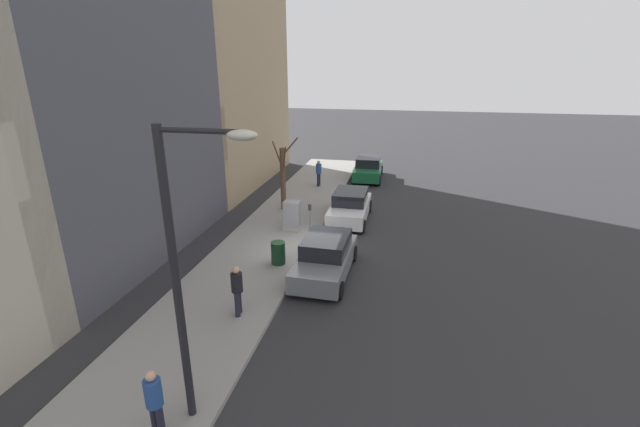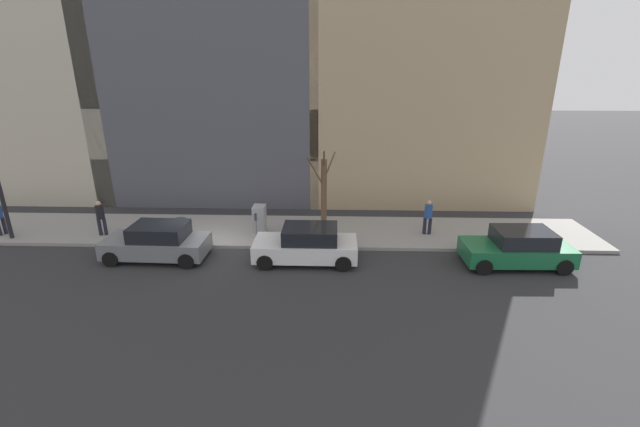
{
  "view_description": "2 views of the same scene",
  "coord_description": "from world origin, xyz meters",
  "px_view_note": "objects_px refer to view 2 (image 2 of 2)",
  "views": [
    {
      "loc": [
        -3.85,
        16.05,
        7.66
      ],
      "look_at": [
        -0.36,
        -0.67,
        1.64
      ],
      "focal_mm": 24.0,
      "sensor_mm": 36.0,
      "label": 1
    },
    {
      "loc": [
        -17.18,
        -5.66,
        7.76
      ],
      "look_at": [
        0.37,
        -5.07,
        1.58
      ],
      "focal_mm": 24.0,
      "sensor_mm": 36.0,
      "label": 2
    }
  ],
  "objects_px": {
    "parking_meter": "(256,225)",
    "pedestrian_midblock": "(101,216)",
    "parked_car_green": "(518,248)",
    "bare_tree": "(324,191)",
    "parked_car_white": "(307,245)",
    "office_tower_right": "(52,46)",
    "utility_box": "(260,221)",
    "pedestrian_near_meter": "(428,215)",
    "trash_bin": "(181,228)",
    "parked_car_grey": "(157,242)",
    "office_block_center": "(220,4)"
  },
  "relations": [
    {
      "from": "parking_meter",
      "to": "pedestrian_midblock",
      "type": "height_order",
      "value": "pedestrian_midblock"
    },
    {
      "from": "pedestrian_midblock",
      "to": "parked_car_green",
      "type": "bearing_deg",
      "value": 164.33
    },
    {
      "from": "bare_tree",
      "to": "parking_meter",
      "type": "bearing_deg",
      "value": 125.9
    },
    {
      "from": "parked_car_white",
      "to": "parking_meter",
      "type": "xyz_separation_m",
      "value": [
        1.57,
        2.35,
        0.24
      ]
    },
    {
      "from": "parking_meter",
      "to": "parked_car_white",
      "type": "bearing_deg",
      "value": -123.65
    },
    {
      "from": "parked_car_green",
      "to": "office_tower_right",
      "type": "distance_m",
      "value": 28.76
    },
    {
      "from": "utility_box",
      "to": "pedestrian_near_meter",
      "type": "relative_size",
      "value": 0.86
    },
    {
      "from": "trash_bin",
      "to": "parked_car_green",
      "type": "bearing_deg",
      "value": -98.24
    },
    {
      "from": "office_tower_right",
      "to": "parking_meter",
      "type": "bearing_deg",
      "value": -125.84
    },
    {
      "from": "parked_car_white",
      "to": "parked_car_grey",
      "type": "height_order",
      "value": "same"
    },
    {
      "from": "pedestrian_midblock",
      "to": "pedestrian_near_meter",
      "type": "bearing_deg",
      "value": 173.74
    },
    {
      "from": "utility_box",
      "to": "pedestrian_near_meter",
      "type": "xyz_separation_m",
      "value": [
        0.38,
        -7.83,
        0.24
      ]
    },
    {
      "from": "parked_car_grey",
      "to": "office_block_center",
      "type": "xyz_separation_m",
      "value": [
        12.85,
        -0.18,
        10.5
      ]
    },
    {
      "from": "utility_box",
      "to": "office_tower_right",
      "type": "relative_size",
      "value": 0.08
    },
    {
      "from": "office_tower_right",
      "to": "trash_bin",
      "type": "bearing_deg",
      "value": -132.75
    },
    {
      "from": "parked_car_green",
      "to": "bare_tree",
      "type": "xyz_separation_m",
      "value": [
        3.78,
        7.91,
        1.22
      ]
    },
    {
      "from": "parking_meter",
      "to": "pedestrian_near_meter",
      "type": "bearing_deg",
      "value": -81.06
    },
    {
      "from": "parked_car_white",
      "to": "office_tower_right",
      "type": "distance_m",
      "value": 21.75
    },
    {
      "from": "trash_bin",
      "to": "parking_meter",
      "type": "bearing_deg",
      "value": -97.19
    },
    {
      "from": "parked_car_grey",
      "to": "office_tower_right",
      "type": "relative_size",
      "value": 0.24
    },
    {
      "from": "parked_car_grey",
      "to": "utility_box",
      "type": "relative_size",
      "value": 2.97
    },
    {
      "from": "office_tower_right",
      "to": "parked_car_green",
      "type": "bearing_deg",
      "value": -115.34
    },
    {
      "from": "bare_tree",
      "to": "office_block_center",
      "type": "distance_m",
      "value": 14.67
    },
    {
      "from": "utility_box",
      "to": "office_block_center",
      "type": "relative_size",
      "value": 0.06
    },
    {
      "from": "parked_car_grey",
      "to": "office_block_center",
      "type": "height_order",
      "value": "office_block_center"
    },
    {
      "from": "parked_car_white",
      "to": "pedestrian_near_meter",
      "type": "relative_size",
      "value": 2.53
    },
    {
      "from": "parked_car_green",
      "to": "office_block_center",
      "type": "distance_m",
      "value": 22.16
    },
    {
      "from": "parked_car_grey",
      "to": "pedestrian_near_meter",
      "type": "relative_size",
      "value": 2.56
    },
    {
      "from": "parked_car_grey",
      "to": "office_block_center",
      "type": "relative_size",
      "value": 0.19
    },
    {
      "from": "parking_meter",
      "to": "pedestrian_midblock",
      "type": "distance_m",
      "value": 7.36
    },
    {
      "from": "bare_tree",
      "to": "office_block_center",
      "type": "relative_size",
      "value": 0.17
    },
    {
      "from": "pedestrian_near_meter",
      "to": "pedestrian_midblock",
      "type": "bearing_deg",
      "value": 7.65
    },
    {
      "from": "pedestrian_near_meter",
      "to": "trash_bin",
      "type": "bearing_deg",
      "value": 9.21
    },
    {
      "from": "office_block_center",
      "to": "utility_box",
      "type": "bearing_deg",
      "value": -160.53
    },
    {
      "from": "parked_car_grey",
      "to": "utility_box",
      "type": "distance_m",
      "value": 4.55
    },
    {
      "from": "parked_car_white",
      "to": "office_tower_right",
      "type": "bearing_deg",
      "value": 54.64
    },
    {
      "from": "office_block_center",
      "to": "pedestrian_near_meter",
      "type": "bearing_deg",
      "value": -131.22
    },
    {
      "from": "office_block_center",
      "to": "office_tower_right",
      "type": "distance_m",
      "value": 10.75
    },
    {
      "from": "trash_bin",
      "to": "office_tower_right",
      "type": "xyz_separation_m",
      "value": [
        9.73,
        10.53,
        8.17
      ]
    },
    {
      "from": "utility_box",
      "to": "pedestrian_near_meter",
      "type": "height_order",
      "value": "pedestrian_near_meter"
    },
    {
      "from": "office_block_center",
      "to": "office_tower_right",
      "type": "relative_size",
      "value": 1.28
    },
    {
      "from": "parked_car_grey",
      "to": "parked_car_green",
      "type": "bearing_deg",
      "value": -89.05
    },
    {
      "from": "utility_box",
      "to": "pedestrian_near_meter",
      "type": "distance_m",
      "value": 7.84
    },
    {
      "from": "parked_car_green",
      "to": "pedestrian_near_meter",
      "type": "distance_m",
      "value": 4.19
    },
    {
      "from": "parking_meter",
      "to": "pedestrian_midblock",
      "type": "xyz_separation_m",
      "value": [
        0.6,
        7.33,
        0.11
      ]
    },
    {
      "from": "bare_tree",
      "to": "trash_bin",
      "type": "bearing_deg",
      "value": 104.53
    },
    {
      "from": "bare_tree",
      "to": "parked_car_grey",
      "type": "bearing_deg",
      "value": 118.09
    },
    {
      "from": "utility_box",
      "to": "pedestrian_midblock",
      "type": "height_order",
      "value": "pedestrian_midblock"
    },
    {
      "from": "parked_car_white",
      "to": "bare_tree",
      "type": "xyz_separation_m",
      "value": [
        3.71,
        -0.6,
        1.22
      ]
    },
    {
      "from": "parked_car_white",
      "to": "pedestrian_midblock",
      "type": "relative_size",
      "value": 2.53
    }
  ]
}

